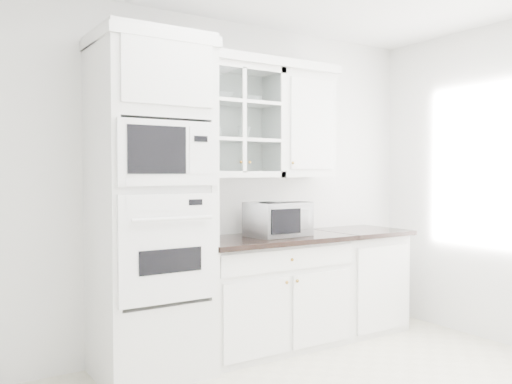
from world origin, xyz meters
TOP-DOWN VIEW (x-y plane):
  - room_shell at (0.00, 0.43)m, footprint 4.00×3.50m
  - oven_column at (-0.75, 1.42)m, footprint 0.76×0.68m
  - base_cabinet_run at (0.28, 1.45)m, footprint 1.32×0.67m
  - extra_base_cabinet at (1.28, 1.45)m, footprint 0.72×0.67m
  - upper_cabinet_glass at (0.03, 1.58)m, footprint 0.80×0.33m
  - upper_cabinet_solid at (0.71, 1.58)m, footprint 0.55×0.33m
  - crown_molding at (-0.07, 1.56)m, footprint 2.14×0.38m
  - countertop_microwave at (0.35, 1.42)m, footprint 0.50×0.43m
  - bowl_a at (-0.11, 1.58)m, footprint 0.26×0.26m
  - bowl_b at (0.21, 1.60)m, footprint 0.21×0.21m
  - cup_a at (-0.13, 1.60)m, footprint 0.14×0.14m
  - cup_b at (0.12, 1.57)m, footprint 0.12×0.12m

SIDE VIEW (x-z plane):
  - base_cabinet_run at x=0.28m, z-range 0.00..0.92m
  - extra_base_cabinet at x=1.28m, z-range 0.00..0.92m
  - countertop_microwave at x=0.35m, z-range 0.92..1.20m
  - oven_column at x=-0.75m, z-range 0.00..2.40m
  - cup_a at x=-0.13m, z-range 1.71..1.80m
  - cup_b at x=0.12m, z-range 1.71..1.81m
  - room_shell at x=0.00m, z-range 0.43..3.13m
  - upper_cabinet_glass at x=0.03m, z-range 1.40..2.30m
  - upper_cabinet_solid at x=0.71m, z-range 1.40..2.30m
  - bowl_b at x=0.21m, z-range 2.01..2.06m
  - bowl_a at x=-0.11m, z-range 2.01..2.07m
  - crown_molding at x=-0.07m, z-range 2.30..2.37m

